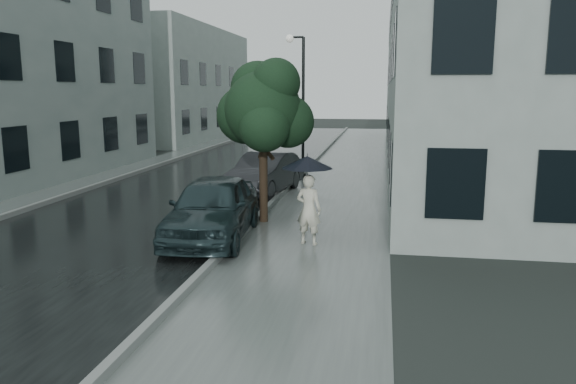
% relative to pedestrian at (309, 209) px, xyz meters
% --- Properties ---
extents(ground, '(120.00, 120.00, 0.00)m').
position_rel_pedestrian_xyz_m(ground, '(-0.14, -2.00, -0.83)').
color(ground, black).
rests_on(ground, ground).
extents(sidewalk, '(3.50, 60.00, 0.01)m').
position_rel_pedestrian_xyz_m(sidewalk, '(0.11, 10.00, -0.82)').
color(sidewalk, slate).
rests_on(sidewalk, ground).
extents(kerb_near, '(0.15, 60.00, 0.15)m').
position_rel_pedestrian_xyz_m(kerb_near, '(-1.71, 10.00, -0.75)').
color(kerb_near, slate).
rests_on(kerb_near, ground).
extents(asphalt_road, '(6.85, 60.00, 0.00)m').
position_rel_pedestrian_xyz_m(asphalt_road, '(-5.21, 10.00, -0.82)').
color(asphalt_road, black).
rests_on(asphalt_road, ground).
extents(kerb_far, '(0.15, 60.00, 0.15)m').
position_rel_pedestrian_xyz_m(kerb_far, '(-8.71, 10.00, -0.75)').
color(kerb_far, slate).
rests_on(kerb_far, ground).
extents(sidewalk_far, '(1.70, 60.00, 0.01)m').
position_rel_pedestrian_xyz_m(sidewalk_far, '(-9.64, 10.00, -0.82)').
color(sidewalk_far, '#4C5451').
rests_on(sidewalk_far, ground).
extents(building_near, '(7.02, 36.00, 9.00)m').
position_rel_pedestrian_xyz_m(building_near, '(5.34, 17.50, 3.67)').
color(building_near, '#929F9A').
rests_on(building_near, ground).
extents(building_far_b, '(7.02, 18.00, 8.00)m').
position_rel_pedestrian_xyz_m(building_far_b, '(-13.91, 28.00, 3.17)').
color(building_far_b, '#929F9A').
rests_on(building_far_b, ground).
extents(pedestrian, '(0.68, 0.53, 1.64)m').
position_rel_pedestrian_xyz_m(pedestrian, '(0.00, 0.00, 0.00)').
color(pedestrian, beige).
rests_on(pedestrian, sidewalk).
extents(umbrella, '(1.43, 1.43, 1.17)m').
position_rel_pedestrian_xyz_m(umbrella, '(-0.04, 0.01, 1.09)').
color(umbrella, black).
rests_on(umbrella, ground).
extents(street_tree, '(2.67, 2.42, 4.36)m').
position_rel_pedestrian_xyz_m(street_tree, '(-1.51, 2.14, 2.22)').
color(street_tree, '#332619').
rests_on(street_tree, ground).
extents(lamp_post, '(0.85, 0.33, 5.69)m').
position_rel_pedestrian_xyz_m(lamp_post, '(-1.70, 9.90, 2.41)').
color(lamp_post, black).
rests_on(lamp_post, ground).
extents(car_near, '(2.11, 4.56, 1.51)m').
position_rel_pedestrian_xyz_m(car_near, '(-2.34, 0.10, -0.06)').
color(car_near, '#1B2C2E').
rests_on(car_near, ground).
extents(car_far, '(2.15, 4.40, 1.39)m').
position_rel_pedestrian_xyz_m(car_far, '(-2.36, 6.25, -0.12)').
color(car_far, '#232528').
rests_on(car_far, ground).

